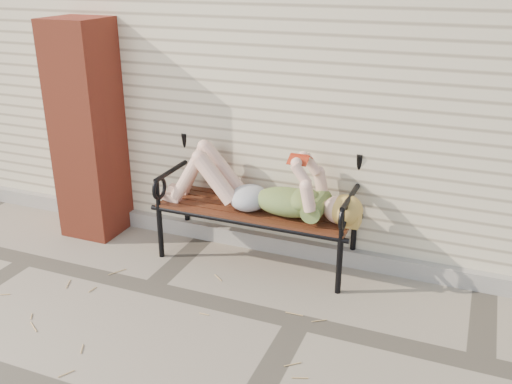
% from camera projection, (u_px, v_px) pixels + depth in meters
% --- Properties ---
extents(ground, '(80.00, 80.00, 0.00)m').
position_uv_depth(ground, '(298.00, 322.00, 4.15)').
color(ground, gray).
rests_on(ground, ground).
extents(house_wall, '(8.00, 4.00, 3.00)m').
position_uv_depth(house_wall, '(388.00, 55.00, 6.17)').
color(house_wall, beige).
rests_on(house_wall, ground).
extents(foundation_strip, '(8.00, 0.10, 0.15)m').
position_uv_depth(foundation_strip, '(333.00, 254.00, 4.96)').
color(foundation_strip, '#A5A195').
rests_on(foundation_strip, ground).
extents(brick_pillar, '(0.50, 0.50, 2.00)m').
position_uv_depth(brick_pillar, '(88.00, 131.00, 5.22)').
color(brick_pillar, '#943621').
rests_on(brick_pillar, ground).
extents(garden_bench, '(1.82, 0.72, 1.18)m').
position_uv_depth(garden_bench, '(260.00, 186.00, 4.86)').
color(garden_bench, black).
rests_on(garden_bench, ground).
extents(reading_woman, '(1.72, 0.39, 0.54)m').
position_uv_depth(reading_woman, '(256.00, 188.00, 4.72)').
color(reading_woman, '#09373F').
rests_on(reading_woman, ground).
extents(straw_scatter, '(2.78, 1.68, 0.01)m').
position_uv_depth(straw_scatter, '(186.00, 308.00, 4.31)').
color(straw_scatter, tan).
rests_on(straw_scatter, ground).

